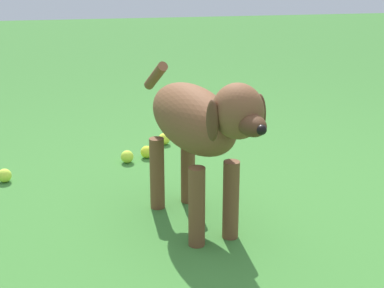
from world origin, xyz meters
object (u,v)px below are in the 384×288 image
(dog, at_px, (199,125))
(tennis_ball_1, at_px, (164,139))
(tennis_ball_3, at_px, (5,176))
(tennis_ball_2, at_px, (147,152))
(tennis_ball_0, at_px, (127,157))

(dog, distance_m, tennis_ball_1, 1.12)
(tennis_ball_1, distance_m, tennis_ball_3, 0.92)
(tennis_ball_2, bearing_deg, tennis_ball_0, -152.60)
(dog, relative_size, tennis_ball_2, 14.15)
(tennis_ball_1, xyz_separation_m, tennis_ball_3, (-0.82, -0.43, 0.00))
(tennis_ball_0, bearing_deg, tennis_ball_3, -164.18)
(dog, relative_size, tennis_ball_3, 14.15)
(dog, distance_m, tennis_ball_0, 0.91)
(tennis_ball_0, relative_size, tennis_ball_2, 1.00)
(tennis_ball_0, height_order, tennis_ball_1, same)
(tennis_ball_0, distance_m, tennis_ball_1, 0.34)
(tennis_ball_3, bearing_deg, dog, -36.92)
(tennis_ball_2, bearing_deg, tennis_ball_3, -162.30)
(dog, relative_size, tennis_ball_1, 14.15)
(dog, bearing_deg, tennis_ball_3, -143.43)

